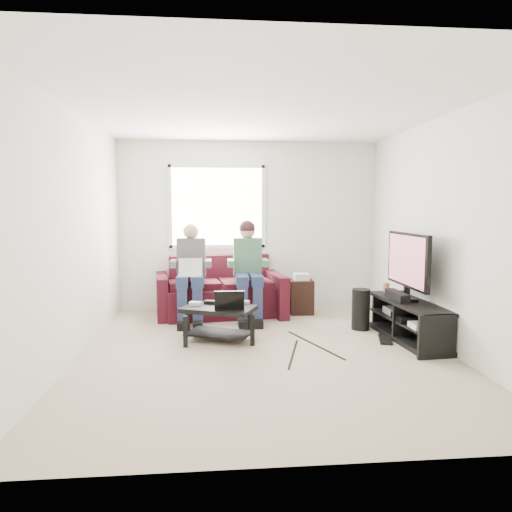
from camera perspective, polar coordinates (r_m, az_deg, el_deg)
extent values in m
plane|color=#BDA893|center=(5.14, 1.10, -11.87)|extent=(4.50, 4.50, 0.00)
plane|color=white|center=(5.00, 1.16, 17.83)|extent=(4.50, 4.50, 0.00)
plane|color=silver|center=(7.14, -0.84, 3.78)|extent=(4.50, 0.00, 4.50)
plane|color=silver|center=(2.68, 6.37, 0.04)|extent=(4.50, 0.00, 4.50)
plane|color=silver|center=(5.08, -21.91, 2.45)|extent=(0.00, 4.50, 4.50)
plane|color=silver|center=(5.49, 22.40, 2.66)|extent=(0.00, 4.50, 4.50)
cube|color=white|center=(7.10, -4.89, 6.17)|extent=(1.40, 0.01, 1.20)
cube|color=silver|center=(7.09, -4.89, 6.17)|extent=(1.48, 0.04, 1.28)
cube|color=#41101B|center=(6.77, -4.55, -5.64)|extent=(1.62, 1.01, 0.43)
cube|color=#41101B|center=(7.05, -4.61, -1.62)|extent=(1.54, 0.41, 0.44)
cube|color=#41101B|center=(6.80, -11.66, -4.91)|extent=(0.27, 0.92, 0.61)
cube|color=#41101B|center=(6.81, 2.54, -4.77)|extent=(0.27, 0.92, 0.61)
cube|color=#41101B|center=(6.71, -7.78, -3.49)|extent=(0.80, 0.78, 0.10)
cube|color=#41101B|center=(6.72, -1.35, -3.43)|extent=(0.80, 0.78, 0.10)
cube|color=navy|center=(6.28, -9.11, -3.05)|extent=(0.16, 0.45, 0.14)
cube|color=navy|center=(6.27, -7.28, -3.04)|extent=(0.16, 0.45, 0.14)
cube|color=navy|center=(6.16, -9.17, -6.38)|extent=(0.13, 0.13, 0.53)
cube|color=navy|center=(6.15, -7.30, -6.38)|extent=(0.13, 0.13, 0.53)
cube|color=#515156|center=(6.56, -8.08, -0.19)|extent=(0.40, 0.22, 0.55)
sphere|color=tan|center=(6.55, -8.12, 3.05)|extent=(0.22, 0.22, 0.22)
cube|color=navy|center=(6.28, -1.79, -2.99)|extent=(0.16, 0.45, 0.14)
cube|color=navy|center=(6.29, 0.03, -2.96)|extent=(0.16, 0.45, 0.14)
cube|color=navy|center=(6.16, -1.68, -6.32)|extent=(0.13, 0.13, 0.53)
cube|color=navy|center=(6.17, 0.19, -6.29)|extent=(0.13, 0.13, 0.53)
cube|color=#5A5D5D|center=(6.57, -1.09, -0.12)|extent=(0.40, 0.22, 0.55)
sphere|color=tan|center=(6.56, -1.11, 3.11)|extent=(0.22, 0.22, 0.22)
sphere|color=black|center=(6.56, -1.11, 3.46)|extent=(0.23, 0.23, 0.23)
cube|color=black|center=(5.46, -4.67, -6.60)|extent=(0.96, 0.79, 0.05)
cube|color=black|center=(5.53, -4.65, -9.59)|extent=(0.85, 0.68, 0.02)
cube|color=black|center=(5.31, -8.82, -9.32)|extent=(0.05, 0.05, 0.36)
cube|color=black|center=(5.31, -0.45, -9.23)|extent=(0.05, 0.05, 0.36)
cube|color=black|center=(5.73, -8.53, -8.15)|extent=(0.05, 0.05, 0.36)
cube|color=black|center=(5.74, -0.82, -8.07)|extent=(0.05, 0.05, 0.36)
cube|color=silver|center=(5.57, -7.58, -5.90)|extent=(0.16, 0.13, 0.04)
cube|color=black|center=(5.63, -5.71, -5.76)|extent=(0.16, 0.13, 0.04)
cube|color=gray|center=(5.61, -1.61, -5.78)|extent=(0.17, 0.15, 0.04)
cube|color=black|center=(5.75, 18.69, -5.58)|extent=(0.55, 1.45, 0.04)
cube|color=black|center=(5.80, 18.61, -7.68)|extent=(0.50, 1.39, 0.03)
cube|color=black|center=(5.85, 18.54, -9.65)|extent=(0.55, 1.45, 0.06)
cube|color=black|center=(5.19, 21.71, -9.38)|extent=(0.43, 0.08, 0.47)
cube|color=black|center=(6.42, 16.13, -6.29)|extent=(0.43, 0.08, 0.47)
cube|color=black|center=(5.83, 18.30, -5.01)|extent=(0.12, 0.40, 0.04)
cube|color=black|center=(5.82, 18.33, -4.23)|extent=(0.06, 0.06, 0.12)
cube|color=black|center=(5.76, 18.45, -0.46)|extent=(0.05, 1.10, 0.65)
cube|color=#E13568|center=(5.75, 18.18, -0.47)|extent=(0.01, 1.01, 0.58)
cube|color=black|center=(5.78, 17.22, -4.76)|extent=(0.12, 0.50, 0.10)
cylinder|color=#A97649|center=(6.29, 15.98, -3.78)|extent=(0.08, 0.08, 0.12)
cube|color=silver|center=(5.43, 20.34, -8.16)|extent=(0.30, 0.22, 0.06)
cube|color=gray|center=(6.05, 17.49, -6.53)|extent=(0.34, 0.26, 0.08)
cube|color=black|center=(5.74, 18.83, -7.31)|extent=(0.38, 0.30, 0.07)
cylinder|color=black|center=(6.13, 12.97, -6.51)|extent=(0.23, 0.23, 0.53)
cube|color=black|center=(5.76, 15.85, -9.98)|extent=(0.25, 0.44, 0.02)
cube|color=black|center=(6.90, 5.68, -5.08)|extent=(0.34, 0.34, 0.51)
cube|color=silver|center=(6.85, 5.71, -2.60)|extent=(0.22, 0.18, 0.10)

